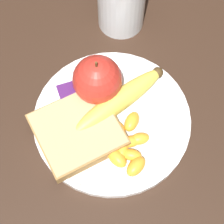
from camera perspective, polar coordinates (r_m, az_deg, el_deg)
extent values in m
plane|color=#332116|center=(0.58, 0.00, -1.37)|extent=(3.00, 3.00, 0.00)
cylinder|color=white|center=(0.58, 0.00, -1.13)|extent=(0.24, 0.24, 0.01)
torus|color=white|center=(0.57, 0.00, -0.87)|extent=(0.24, 0.24, 0.01)
cylinder|color=silver|center=(0.65, 1.44, 16.76)|extent=(0.08, 0.08, 0.11)
cylinder|color=#F4A81E|center=(0.65, 1.43, 16.22)|extent=(0.07, 0.07, 0.09)
sphere|color=red|center=(0.56, -2.25, 4.93)|extent=(0.08, 0.08, 0.08)
cylinder|color=brown|center=(0.52, -2.42, 7.25)|extent=(0.00, 0.00, 0.01)
ellipsoid|color=#E0CC4C|center=(0.57, 1.02, 1.72)|extent=(0.17, 0.09, 0.03)
sphere|color=#473319|center=(0.60, 6.97, 5.98)|extent=(0.02, 0.02, 0.02)
cube|color=olive|center=(0.55, -5.27, -2.89)|extent=(0.13, 0.13, 0.02)
cube|color=tan|center=(0.55, -5.27, -2.89)|extent=(0.13, 0.12, 0.02)
cube|color=silver|center=(0.57, 4.14, -1.16)|extent=(0.13, 0.02, 0.00)
cube|color=silver|center=(0.56, -5.01, -3.39)|extent=(0.06, 0.03, 0.00)
cube|color=white|center=(0.58, -6.06, 2.68)|extent=(0.04, 0.03, 0.02)
cube|color=#4C1E60|center=(0.57, -6.17, 3.20)|extent=(0.04, 0.03, 0.00)
ellipsoid|color=#F9A32D|center=(0.54, 1.54, -5.92)|extent=(0.03, 0.03, 0.02)
ellipsoid|color=#F9A32D|center=(0.56, 3.03, -1.47)|extent=(0.04, 0.04, 0.02)
ellipsoid|color=#F9A32D|center=(0.54, 3.03, -6.56)|extent=(0.03, 0.03, 0.02)
ellipsoid|color=#F9A32D|center=(0.54, 0.76, -7.01)|extent=(0.03, 0.04, 0.02)
ellipsoid|color=#F9A32D|center=(0.56, 1.13, -2.24)|extent=(0.03, 0.04, 0.02)
ellipsoid|color=#F9A32D|center=(0.55, 4.22, -4.10)|extent=(0.03, 0.02, 0.02)
ellipsoid|color=#F9A32D|center=(0.56, -0.05, -2.55)|extent=(0.03, 0.03, 0.02)
ellipsoid|color=#F9A32D|center=(0.53, 3.69, -8.28)|extent=(0.04, 0.03, 0.02)
ellipsoid|color=#F9A32D|center=(0.55, 2.78, -4.54)|extent=(0.03, 0.02, 0.02)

